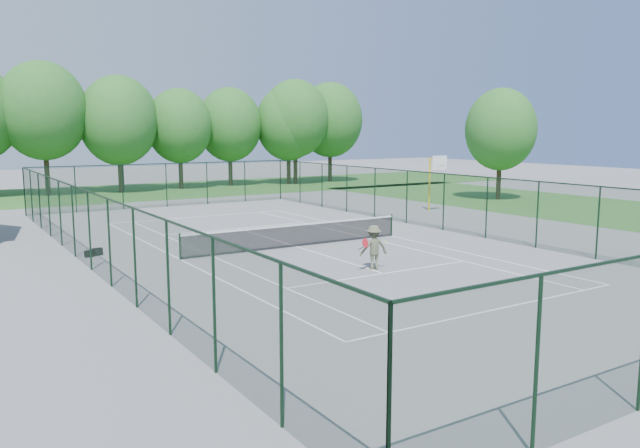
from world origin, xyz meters
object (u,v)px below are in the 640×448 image
Objects in this scene: tennis_net at (297,234)px; basketball_goal at (435,172)px; sports_bag_a at (89,254)px; tennis_player at (374,247)px.

basketball_goal reaches higher than tennis_net.
tennis_player reaches higher than sports_bag_a.
basketball_goal is 2.03× the size of tennis_player.
tennis_net is 6.17× the size of tennis_player.
basketball_goal is 10.30× the size of sports_bag_a.
tennis_player is (-13.89, -11.78, -1.72)m from basketball_goal.
tennis_net is 5.60m from tennis_player.
tennis_player is at bearing -57.21° from sports_bag_a.
basketball_goal is (14.04, 6.19, 1.99)m from tennis_net.
tennis_player is (8.67, -8.19, 0.70)m from sports_bag_a.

